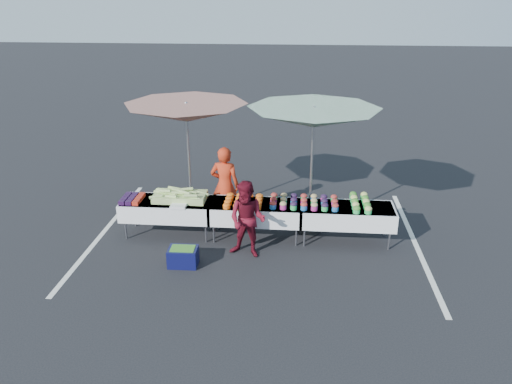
# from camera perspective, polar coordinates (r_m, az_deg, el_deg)

# --- Properties ---
(ground) EXTENTS (80.00, 80.00, 0.00)m
(ground) POSITION_cam_1_polar(r_m,az_deg,el_deg) (10.26, 0.00, -5.19)
(ground) COLOR black
(stripe_left) EXTENTS (0.10, 5.00, 0.00)m
(stripe_left) POSITION_cam_1_polar(r_m,az_deg,el_deg) (10.98, -16.92, -4.28)
(stripe_left) COLOR silver
(stripe_left) RESTS_ON ground
(stripe_right) EXTENTS (0.10, 5.00, 0.00)m
(stripe_right) POSITION_cam_1_polar(r_m,az_deg,el_deg) (10.51, 17.75, -5.63)
(stripe_right) COLOR silver
(stripe_right) RESTS_ON ground
(table_left) EXTENTS (1.86, 0.81, 0.75)m
(table_left) POSITION_cam_1_polar(r_m,az_deg,el_deg) (10.31, -10.02, -1.82)
(table_left) COLOR white
(table_left) RESTS_ON ground
(table_center) EXTENTS (1.86, 0.81, 0.75)m
(table_center) POSITION_cam_1_polar(r_m,az_deg,el_deg) (10.01, 0.00, -2.21)
(table_center) COLOR white
(table_center) RESTS_ON ground
(table_right) EXTENTS (1.86, 0.81, 0.75)m
(table_right) POSITION_cam_1_polar(r_m,az_deg,el_deg) (10.03, 10.31, -2.55)
(table_right) COLOR white
(table_right) RESTS_ON ground
(berry_punnets) EXTENTS (0.40, 0.54, 0.08)m
(berry_punnets) POSITION_cam_1_polar(r_m,az_deg,el_deg) (10.38, -13.97, -0.74)
(berry_punnets) COLOR black
(berry_punnets) RESTS_ON table_left
(corn_pile) EXTENTS (1.16, 0.57, 0.26)m
(corn_pile) POSITION_cam_1_polar(r_m,az_deg,el_deg) (10.19, -8.74, -0.47)
(corn_pile) COLOR #91B95F
(corn_pile) RESTS_ON table_left
(plastic_bags) EXTENTS (0.30, 0.25, 0.05)m
(plastic_bags) POSITION_cam_1_polar(r_m,az_deg,el_deg) (9.89, -8.84, -1.57)
(plastic_bags) COLOR white
(plastic_bags) RESTS_ON table_left
(carrot_bowls) EXTENTS (0.75, 0.69, 0.11)m
(carrot_bowls) POSITION_cam_1_polar(r_m,az_deg,el_deg) (9.94, -1.44, -1.04)
(carrot_bowls) COLOR #CA5816
(carrot_bowls) RESTS_ON table_center
(potato_cups) EXTENTS (1.34, 0.58, 0.16)m
(potato_cups) POSITION_cam_1_polar(r_m,az_deg,el_deg) (9.88, 5.50, -1.09)
(potato_cups) COLOR #2361A6
(potato_cups) RESTS_ON table_right
(bean_baskets) EXTENTS (0.36, 0.86, 0.15)m
(bean_baskets) POSITION_cam_1_polar(r_m,az_deg,el_deg) (10.03, 11.85, -1.16)
(bean_baskets) COLOR green
(bean_baskets) RESTS_ON table_right
(vendor) EXTENTS (0.67, 0.48, 1.70)m
(vendor) POSITION_cam_1_polar(r_m,az_deg,el_deg) (10.60, -3.57, 0.74)
(vendor) COLOR red
(vendor) RESTS_ON ground
(customer) EXTENTS (0.84, 0.73, 1.49)m
(customer) POSITION_cam_1_polar(r_m,az_deg,el_deg) (9.27, -1.00, -3.18)
(customer) COLOR #5E0E1C
(customer) RESTS_ON ground
(umbrella_left) EXTENTS (2.69, 2.69, 2.60)m
(umbrella_left) POSITION_cam_1_polar(r_m,az_deg,el_deg) (10.42, -7.95, 8.88)
(umbrella_left) COLOR black
(umbrella_left) RESTS_ON ground
(umbrella_right) EXTENTS (2.60, 2.60, 2.66)m
(umbrella_right) POSITION_cam_1_polar(r_m,az_deg,el_deg) (9.77, 6.60, 8.35)
(umbrella_right) COLOR black
(umbrella_right) RESTS_ON ground
(storage_bin) EXTENTS (0.54, 0.40, 0.35)m
(storage_bin) POSITION_cam_1_polar(r_m,az_deg,el_deg) (9.29, -8.33, -7.28)
(storage_bin) COLOR #0B0E3B
(storage_bin) RESTS_ON ground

